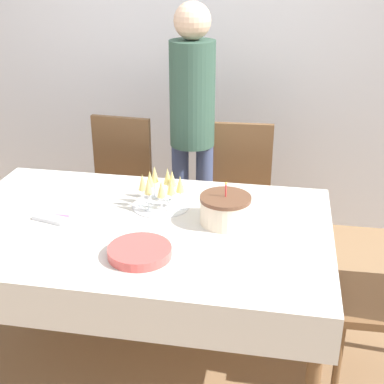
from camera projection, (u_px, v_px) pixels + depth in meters
ground_plane at (144, 345)px, 2.87m from camera, size 12.00×12.00×0.00m
wall_back at (197, 41)px, 3.78m from camera, size 8.00×0.05×2.70m
dining_table at (139, 242)px, 2.61m from camera, size 1.84×1.16×0.73m
dining_chair_far_left at (118, 185)px, 3.52m from camera, size 0.45×0.45×0.96m
dining_chair_far_right at (239, 194)px, 3.39m from camera, size 0.44×0.44×0.96m
birthday_cake at (225, 209)px, 2.55m from camera, size 0.25×0.25×0.21m
champagne_tray at (161, 189)px, 2.71m from camera, size 0.30×0.30×0.18m
plate_stack_main at (140, 252)px, 2.29m from camera, size 0.28×0.28×0.04m
cake_knife at (246, 242)px, 2.40m from camera, size 0.28×0.15×0.00m
fork_pile at (50, 219)px, 2.59m from camera, size 0.18×0.10×0.02m
napkin_pile at (61, 209)px, 2.70m from camera, size 0.15×0.15×0.01m
person_standing at (192, 113)px, 3.31m from camera, size 0.28×0.28×1.68m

